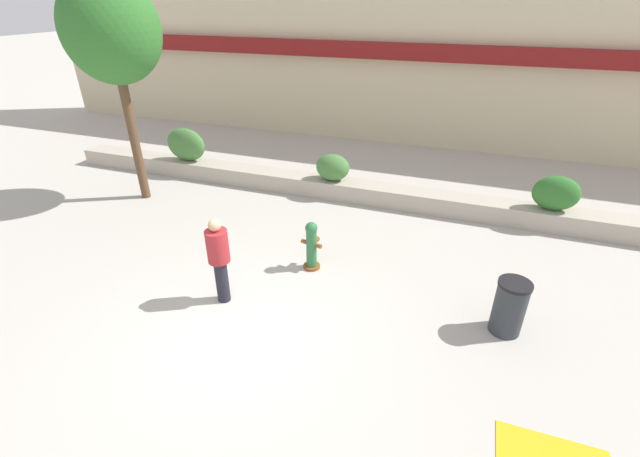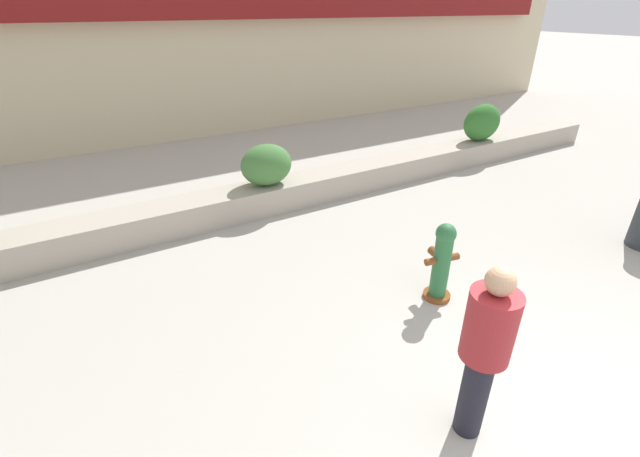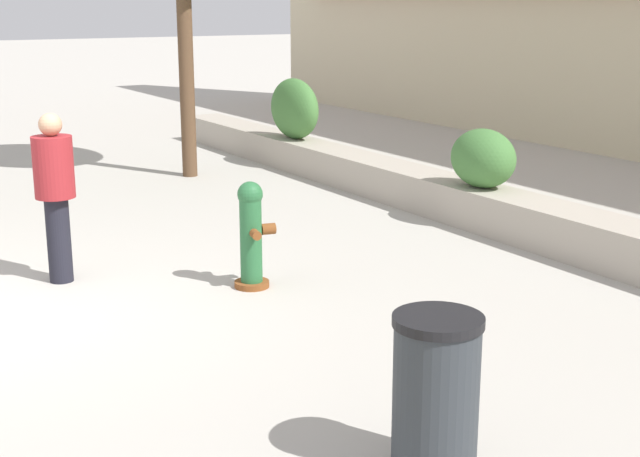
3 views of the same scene
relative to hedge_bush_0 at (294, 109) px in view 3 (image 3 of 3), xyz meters
name	(u,v)px [view 3 (image 3 of 3)]	position (x,y,z in m)	size (l,w,h in m)	color
ground_plane	(1,315)	(5.10, -6.00, -1.01)	(120.00, 120.00, 0.00)	#B2ADA3
planter_wall_low	(496,211)	(5.10, 0.00, -0.76)	(18.00, 0.70, 0.50)	#ADA393
hedge_bush_0	(294,109)	(0.00, 0.00, 0.00)	(1.30, 0.57, 1.02)	#427538
hedge_bush_1	(483,158)	(4.81, 0.00, -0.14)	(0.95, 0.70, 0.75)	#427538
fire_hydrant	(251,234)	(5.55, -3.65, -0.46)	(0.48, 0.46, 1.08)	brown
pedestrian	(55,187)	(4.37, -5.24, -0.03)	(0.53, 0.53, 1.73)	black
trash_bin	(436,395)	(9.37, -4.35, -0.50)	(0.55, 0.55, 1.01)	#2D3338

